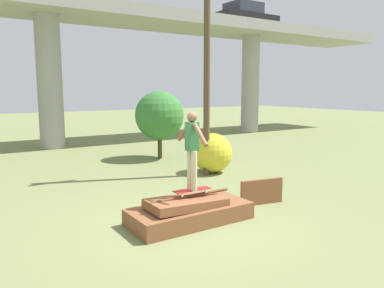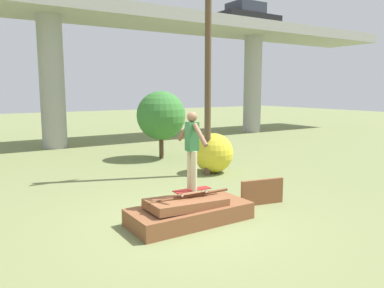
{
  "view_description": "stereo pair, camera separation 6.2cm",
  "coord_description": "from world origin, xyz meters",
  "px_view_note": "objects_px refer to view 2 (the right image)",
  "views": [
    {
      "loc": [
        -4.0,
        -6.19,
        2.7
      ],
      "look_at": [
        0.07,
        0.04,
        1.61
      ],
      "focal_mm": 35.0,
      "sensor_mm": 36.0,
      "label": 1
    },
    {
      "loc": [
        -3.95,
        -6.22,
        2.7
      ],
      "look_at": [
        0.07,
        0.04,
        1.61
      ],
      "focal_mm": 35.0,
      "sensor_mm": 36.0,
      "label": 2
    }
  ],
  "objects_px": {
    "skateboard": "(192,190)",
    "tree_behind_left": "(161,116)",
    "bush_yellow_flowering": "(213,153)",
    "skater": "(192,145)",
    "car_on_overpass_mid": "(247,17)",
    "utility_pole": "(208,49)"
  },
  "relations": [
    {
      "from": "skateboard",
      "to": "car_on_overpass_mid",
      "type": "xyz_separation_m",
      "value": [
        11.88,
        12.14,
        6.48
      ]
    },
    {
      "from": "tree_behind_left",
      "to": "skater",
      "type": "bearing_deg",
      "value": -113.06
    },
    {
      "from": "car_on_overpass_mid",
      "to": "utility_pole",
      "type": "bearing_deg",
      "value": -136.04
    },
    {
      "from": "skater",
      "to": "car_on_overpass_mid",
      "type": "bearing_deg",
      "value": 45.62
    },
    {
      "from": "skater",
      "to": "tree_behind_left",
      "type": "relative_size",
      "value": 0.6
    },
    {
      "from": "skater",
      "to": "bush_yellow_flowering",
      "type": "height_order",
      "value": "skater"
    },
    {
      "from": "car_on_overpass_mid",
      "to": "tree_behind_left",
      "type": "bearing_deg",
      "value": -148.61
    },
    {
      "from": "skater",
      "to": "car_on_overpass_mid",
      "type": "distance_m",
      "value": 17.87
    },
    {
      "from": "skateboard",
      "to": "bush_yellow_flowering",
      "type": "bearing_deg",
      "value": 48.56
    },
    {
      "from": "skater",
      "to": "utility_pole",
      "type": "xyz_separation_m",
      "value": [
        2.68,
        3.27,
        2.33
      ]
    },
    {
      "from": "bush_yellow_flowering",
      "to": "tree_behind_left",
      "type": "bearing_deg",
      "value": 94.19
    },
    {
      "from": "car_on_overpass_mid",
      "to": "tree_behind_left",
      "type": "distance_m",
      "value": 11.94
    },
    {
      "from": "utility_pole",
      "to": "tree_behind_left",
      "type": "relative_size",
      "value": 2.88
    },
    {
      "from": "car_on_overpass_mid",
      "to": "utility_pole",
      "type": "height_order",
      "value": "car_on_overpass_mid"
    },
    {
      "from": "skateboard",
      "to": "car_on_overpass_mid",
      "type": "height_order",
      "value": "car_on_overpass_mid"
    },
    {
      "from": "skateboard",
      "to": "skater",
      "type": "height_order",
      "value": "skater"
    },
    {
      "from": "skateboard",
      "to": "utility_pole",
      "type": "relative_size",
      "value": 0.11
    },
    {
      "from": "utility_pole",
      "to": "tree_behind_left",
      "type": "xyz_separation_m",
      "value": [
        0.13,
        3.33,
        -2.23
      ]
    },
    {
      "from": "tree_behind_left",
      "to": "bush_yellow_flowering",
      "type": "relative_size",
      "value": 2.04
    },
    {
      "from": "skateboard",
      "to": "tree_behind_left",
      "type": "xyz_separation_m",
      "value": [
        2.81,
        6.61,
        1.03
      ]
    },
    {
      "from": "car_on_overpass_mid",
      "to": "utility_pole",
      "type": "relative_size",
      "value": 0.54
    },
    {
      "from": "tree_behind_left",
      "to": "bush_yellow_flowering",
      "type": "bearing_deg",
      "value": -85.81
    }
  ]
}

